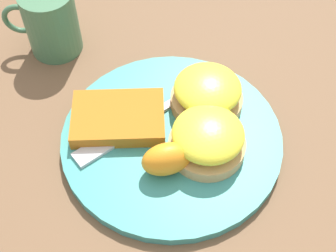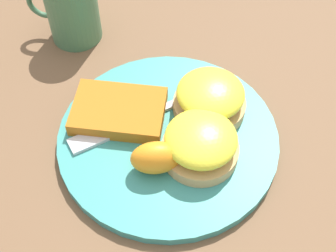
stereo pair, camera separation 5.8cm
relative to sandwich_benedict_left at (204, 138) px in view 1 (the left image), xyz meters
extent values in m
plane|color=brown|center=(0.04, -0.02, -0.04)|extent=(1.10, 1.10, 0.00)
cylinder|color=teal|center=(0.04, -0.02, -0.03)|extent=(0.28, 0.28, 0.01)
cylinder|color=tan|center=(0.00, 0.00, -0.02)|extent=(0.09, 0.09, 0.02)
ellipsoid|color=yellow|center=(0.00, 0.00, 0.01)|extent=(0.09, 0.09, 0.03)
cylinder|color=tan|center=(0.00, -0.07, -0.02)|extent=(0.09, 0.09, 0.02)
ellipsoid|color=yellow|center=(0.00, -0.07, 0.01)|extent=(0.09, 0.09, 0.03)
cube|color=#A96219|center=(0.11, -0.04, -0.01)|extent=(0.12, 0.09, 0.02)
ellipsoid|color=orange|center=(0.05, 0.03, 0.00)|extent=(0.07, 0.05, 0.04)
cube|color=silver|center=(0.02, -0.09, -0.02)|extent=(0.10, 0.09, 0.00)
cube|color=silver|center=(0.14, 0.01, -0.02)|extent=(0.05, 0.05, 0.00)
cylinder|color=#42704C|center=(0.22, -0.19, 0.01)|extent=(0.08, 0.08, 0.10)
torus|color=#42704C|center=(0.26, -0.19, 0.02)|extent=(0.05, 0.01, 0.05)
camera|label=1|loc=(0.04, 0.32, 0.46)|focal=50.00mm
camera|label=2|loc=(-0.02, 0.32, 0.46)|focal=50.00mm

